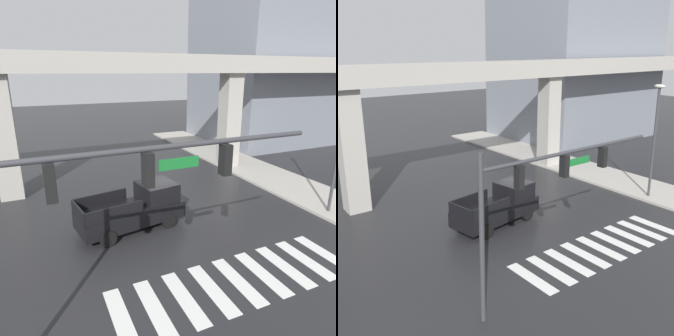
{
  "view_description": "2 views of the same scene",
  "coord_description": "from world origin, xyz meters",
  "views": [
    {
      "loc": [
        -6.17,
        -14.0,
        7.34
      ],
      "look_at": [
        0.46,
        0.88,
        2.16
      ],
      "focal_mm": 32.7,
      "sensor_mm": 36.0,
      "label": 1
    },
    {
      "loc": [
        -14.48,
        -17.8,
        9.44
      ],
      "look_at": [
        -0.11,
        0.96,
        2.33
      ],
      "focal_mm": 43.53,
      "sensor_mm": 36.0,
      "label": 2
    }
  ],
  "objects": [
    {
      "name": "ground_plane",
      "position": [
        0.0,
        0.0,
        0.0
      ],
      "size": [
        120.0,
        120.0,
        0.0
      ],
      "primitive_type": "plane",
      "color": "#232326"
    },
    {
      "name": "elevated_overpass",
      "position": [
        0.0,
        5.61,
        7.19
      ],
      "size": [
        56.95,
        2.12,
        8.4
      ],
      "color": "#ADA89E",
      "rests_on": "ground"
    },
    {
      "name": "pickup_truck",
      "position": [
        -2.06,
        -1.02,
        0.99
      ],
      "size": [
        5.33,
        2.67,
        2.08
      ],
      "color": "black",
      "rests_on": "ground"
    },
    {
      "name": "traffic_signal_mast",
      "position": [
        -4.92,
        -7.46,
        4.56
      ],
      "size": [
        8.69,
        0.32,
        6.2
      ],
      "color": "#38383D",
      "rests_on": "ground"
    },
    {
      "name": "crosswalk_stripes",
      "position": [
        -0.0,
        -6.45,
        0.01
      ],
      "size": [
        9.35,
        2.8,
        0.01
      ],
      "color": "silver",
      "rests_on": "ground"
    },
    {
      "name": "street_lamp_mid_block",
      "position": [
        7.84,
        5.28,
        4.56
      ],
      "size": [
        0.44,
        0.7,
        7.24
      ],
      "color": "#38383D",
      "rests_on": "ground"
    },
    {
      "name": "sidewalk_east",
      "position": [
        9.04,
        2.0,
        0.07
      ],
      "size": [
        4.0,
        36.0,
        0.15
      ],
      "primitive_type": "cube",
      "color": "#ADA89E",
      "rests_on": "ground"
    }
  ]
}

